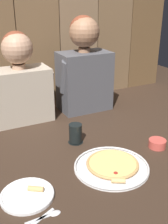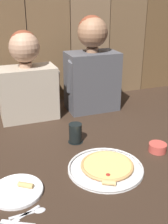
% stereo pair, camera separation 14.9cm
% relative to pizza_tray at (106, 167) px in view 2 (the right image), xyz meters
% --- Properties ---
extents(ground_plane, '(3.20, 3.20, 0.00)m').
position_rel_pizza_tray_xyz_m(ground_plane, '(-0.00, 0.18, -0.01)').
color(ground_plane, '#332319').
extents(pizza_tray, '(0.36, 0.36, 0.03)m').
position_rel_pizza_tray_xyz_m(pizza_tray, '(0.00, 0.00, 0.00)').
color(pizza_tray, silver).
rests_on(pizza_tray, ground).
extents(dinner_plate, '(0.22, 0.22, 0.03)m').
position_rel_pizza_tray_xyz_m(dinner_plate, '(-0.42, -0.02, -0.00)').
color(dinner_plate, white).
rests_on(dinner_plate, ground).
extents(drinking_glass, '(0.08, 0.08, 0.11)m').
position_rel_pizza_tray_xyz_m(drinking_glass, '(-0.05, 0.30, 0.04)').
color(drinking_glass, black).
rests_on(drinking_glass, ground).
extents(dipping_bowl, '(0.09, 0.09, 0.04)m').
position_rel_pizza_tray_xyz_m(dipping_bowl, '(0.32, 0.05, 0.01)').
color(dipping_bowl, '#CC4C42').
rests_on(dipping_bowl, ground).
extents(table_fork, '(0.12, 0.08, 0.01)m').
position_rel_pizza_tray_xyz_m(table_fork, '(-0.45, -0.20, -0.01)').
color(table_fork, silver).
rests_on(table_fork, ground).
extents(table_knife, '(0.15, 0.08, 0.01)m').
position_rel_pizza_tray_xyz_m(table_knife, '(-0.42, -0.17, -0.01)').
color(table_knife, silver).
rests_on(table_knife, ground).
extents(table_spoon, '(0.14, 0.03, 0.01)m').
position_rel_pizza_tray_xyz_m(table_spoon, '(-0.37, -0.16, -0.01)').
color(table_spoon, silver).
rests_on(table_spoon, ground).
extents(diner_left, '(0.40, 0.20, 0.57)m').
position_rel_pizza_tray_xyz_m(diner_left, '(-0.23, 0.73, 0.25)').
color(diner_left, '#B2A38E').
rests_on(diner_left, ground).
extents(diner_right, '(0.38, 0.22, 0.64)m').
position_rel_pizza_tray_xyz_m(diner_right, '(0.22, 0.73, 0.29)').
color(diner_right, '#4C4C51').
rests_on(diner_right, ground).
extents(wooden_backdrop_wall, '(2.19, 0.03, 1.44)m').
position_rel_pizza_tray_xyz_m(wooden_backdrop_wall, '(-0.00, 1.00, 0.71)').
color(wooden_backdrop_wall, brown).
rests_on(wooden_backdrop_wall, ground).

